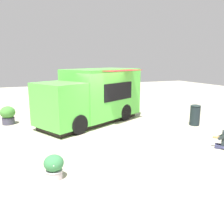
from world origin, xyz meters
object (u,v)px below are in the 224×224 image
food_truck (93,97)px  trash_bin (195,115)px  planter_flowering_near (54,166)px  planter_flowering_far (8,115)px

food_truck → trash_bin: food_truck is taller
planter_flowering_near → trash_bin: trash_bin is taller
planter_flowering_far → planter_flowering_near: bearing=10.8°
food_truck → planter_flowering_near: (5.15, -2.74, -0.91)m
food_truck → trash_bin: size_ratio=5.79×
planter_flowering_near → trash_bin: (-2.74, 7.08, 0.15)m
planter_flowering_near → trash_bin: 7.59m
planter_flowering_far → trash_bin: 9.04m
food_truck → planter_flowering_near: size_ratio=8.79×
trash_bin → planter_flowering_near: bearing=-68.8°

